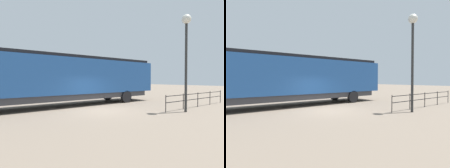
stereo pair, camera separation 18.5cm
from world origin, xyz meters
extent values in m
plane|color=#756656|center=(0.00, 0.00, 0.00)|extent=(120.00, 120.00, 0.00)
cube|color=navy|center=(-3.67, -1.49, 2.38)|extent=(3.12, 18.16, 2.77)
cube|color=black|center=(-3.67, 6.34, 1.97)|extent=(2.99, 2.49, 1.94)
cube|color=black|center=(-3.67, -1.49, 3.89)|extent=(2.80, 17.43, 0.24)
cube|color=#38383D|center=(-3.67, -1.49, 0.78)|extent=(2.80, 16.71, 0.45)
cylinder|color=black|center=(-5.07, 4.32, 0.55)|extent=(0.30, 1.10, 1.10)
cylinder|color=black|center=(-2.26, 4.32, 0.55)|extent=(0.30, 1.10, 1.10)
cylinder|color=#2D2D2D|center=(3.86, 3.96, 2.92)|extent=(0.16, 0.16, 5.84)
sphere|color=silver|center=(3.86, 3.96, 6.02)|extent=(0.60, 0.60, 0.60)
cube|color=black|center=(3.18, 6.87, 1.03)|extent=(0.04, 8.20, 0.04)
cube|color=black|center=(3.18, 6.87, 0.62)|extent=(0.04, 8.20, 0.04)
cylinder|color=black|center=(3.18, 2.77, 0.56)|extent=(0.05, 0.05, 1.12)
cylinder|color=black|center=(3.18, 4.82, 0.56)|extent=(0.05, 0.05, 1.12)
cylinder|color=black|center=(3.18, 6.87, 0.56)|extent=(0.05, 0.05, 1.12)
cylinder|color=black|center=(3.18, 8.92, 0.56)|extent=(0.05, 0.05, 1.12)
cylinder|color=black|center=(3.18, 10.97, 0.56)|extent=(0.05, 0.05, 1.12)
camera|label=1|loc=(10.51, -7.45, 2.12)|focal=30.33mm
camera|label=2|loc=(10.62, -7.30, 2.12)|focal=30.33mm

